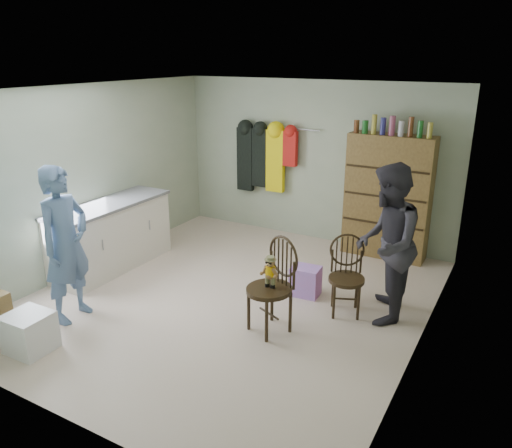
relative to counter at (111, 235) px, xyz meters
The scene contains 11 objects.
ground_plane 2.01m from the counter, ahead, with size 5.00×5.00×0.00m, color beige.
room_walls 2.30m from the counter, 15.25° to the left, with size 5.00×5.00×5.00m.
counter is the anchor object (origin of this frame).
plastic_tub 2.13m from the counter, 68.18° to the right, with size 0.42×0.40×0.40m, color white.
chair_front 2.78m from the counter, ahead, with size 0.62×0.62×1.06m.
chair_far 3.31m from the counter, ahead, with size 0.54×0.54×0.93m.
striped_bag 2.78m from the counter, 11.16° to the left, with size 0.35×0.27×0.37m, color #E572C8.
person_left 1.47m from the counter, 63.67° to the right, with size 0.65×0.42×1.77m, color slate.
person_right 3.75m from the counter, ahead, with size 0.87×0.68×1.79m, color #2D2B33.
dresser 3.96m from the counter, 35.69° to the left, with size 1.20×0.39×2.07m.
coat_rack 2.74m from the counter, 64.76° to the left, with size 1.42×0.12×1.09m.
Camera 1 is at (3.00, -4.67, 2.88)m, focal length 35.00 mm.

